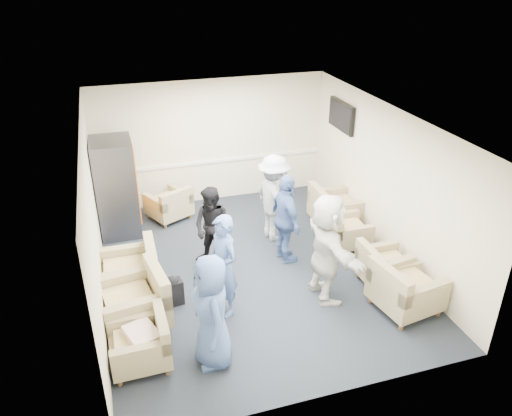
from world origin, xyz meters
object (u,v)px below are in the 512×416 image
object	(u,v)px
armchair_left_near	(144,345)
armchair_right_midnear	(383,268)
person_back_left	(213,228)
person_back_right	(274,198)
person_front_right	(327,248)
armchair_right_near	(403,291)
person_mid_left	(223,266)
armchair_corner	(170,206)
armchair_right_midfar	(344,232)
armchair_right_far	(332,209)
armchair_left_mid	(137,303)
person_front_left	(212,312)
armchair_left_far	(133,274)
person_mid_right	(286,220)
vending_machine	(116,187)

from	to	relation	value
armchair_left_near	armchair_right_midnear	world-z (taller)	armchair_right_midnear
person_back_left	person_back_right	world-z (taller)	person_back_right
armchair_left_near	person_back_right	distance (m)	3.86
armchair_left_near	person_front_right	xyz separation A→B (m)	(2.92, 0.65, 0.60)
person_back_right	armchair_left_near	bearing A→B (deg)	124.18
armchair_right_near	person_mid_left	bearing A→B (deg)	64.32
armchair_right_near	armchair_corner	xyz separation A→B (m)	(-2.96, 4.07, -0.05)
armchair_right_midfar	armchair_corner	xyz separation A→B (m)	(-2.96, 2.07, 0.00)
armchair_corner	armchair_right_midnear	bearing A→B (deg)	105.71
armchair_left_near	armchair_right_far	distance (m)	4.93
armchair_left_mid	person_front_left	size ratio (longest dim) A/B	0.66
armchair_right_near	armchair_right_midnear	size ratio (longest dim) A/B	1.28
armchair_right_near	person_back_right	xyz separation A→B (m)	(-1.17, 2.68, 0.50)
armchair_left_mid	armchair_right_near	xyz separation A→B (m)	(3.91, -0.87, -0.02)
armchair_left_far	armchair_corner	distance (m)	2.57
armchair_corner	armchair_right_far	bearing A→B (deg)	132.16
person_back_right	person_mid_right	world-z (taller)	person_back_right
person_front_left	person_back_right	distance (m)	3.43
person_back_right	person_mid_right	bearing A→B (deg)	166.01
armchair_left_far	person_mid_right	size ratio (longest dim) A/B	0.56
armchair_corner	person_front_left	distance (m)	4.31
armchair_left_near	person_back_right	world-z (taller)	person_back_right
armchair_right_midfar	person_mid_right	size ratio (longest dim) A/B	0.48
person_mid_right	armchair_right_midnear	bearing A→B (deg)	-137.07
armchair_corner	person_mid_right	distance (m)	2.84
armchair_right_midnear	armchair_right_midfar	xyz separation A→B (m)	(-0.07, 1.31, -0.01)
armchair_right_midnear	person_back_left	bearing A→B (deg)	59.97
armchair_left_far	armchair_right_midnear	bearing A→B (deg)	76.80
person_mid_left	person_back_left	size ratio (longest dim) A/B	1.11
person_front_left	armchair_left_far	bearing A→B (deg)	-157.03
armchair_right_far	armchair_right_midnear	bearing A→B (deg)	179.25
armchair_left_near	armchair_right_midfar	world-z (taller)	armchair_left_near
armchair_left_near	person_back_left	world-z (taller)	person_back_left
person_mid_left	armchair_left_near	bearing A→B (deg)	-80.62
armchair_left_near	armchair_corner	xyz separation A→B (m)	(0.95, 4.04, 0.00)
armchair_right_near	person_back_right	bearing A→B (deg)	14.48
armchair_right_midnear	person_front_left	world-z (taller)	person_front_left
armchair_left_mid	vending_machine	distance (m)	3.03
armchair_left_near	person_mid_left	bearing A→B (deg)	119.33
person_back_left	person_front_right	distance (m)	2.07
vending_machine	person_front_right	size ratio (longest dim) A/B	1.06
armchair_right_near	person_mid_left	xyz separation A→B (m)	(-2.62, 0.78, 0.47)
person_front_left	person_front_right	xyz separation A→B (m)	(2.03, 0.89, 0.08)
armchair_right_near	armchair_right_midnear	bearing A→B (deg)	-14.11
armchair_left_far	armchair_right_far	world-z (taller)	armchair_left_far
armchair_right_far	person_front_right	size ratio (longest dim) A/B	0.50
armchair_left_far	armchair_left_near	bearing A→B (deg)	0.71
person_mid_right	armchair_right_near	bearing A→B (deg)	-151.17
armchair_corner	person_back_left	distance (m)	2.07
armchair_right_midfar	person_mid_right	distance (m)	1.33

